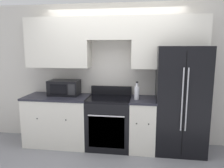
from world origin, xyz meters
The scene contains 8 objects.
ground_plane centered at (0.00, 0.00, 0.00)m, with size 12.00×12.00×0.00m, color gray.
wall_back centered at (0.00, 0.58, 1.54)m, with size 8.00×0.39×2.60m.
lower_cabinets_left centered at (-1.02, 0.31, 0.46)m, with size 1.19×0.64×0.92m.
lower_cabinets_right centered at (0.55, 0.31, 0.46)m, with size 0.46×0.64×0.92m.
oven_range centered at (-0.05, 0.31, 0.47)m, with size 0.77×0.65×1.08m.
refrigerator centered at (1.18, 0.35, 0.91)m, with size 0.84×0.73×1.83m.
microwave centered at (-0.92, 0.41, 1.06)m, with size 0.56×0.35×0.28m.
bottle centered at (0.44, 0.26, 1.04)m, with size 0.09×0.09×0.31m.
Camera 1 is at (0.53, -3.43, 1.82)m, focal length 35.00 mm.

